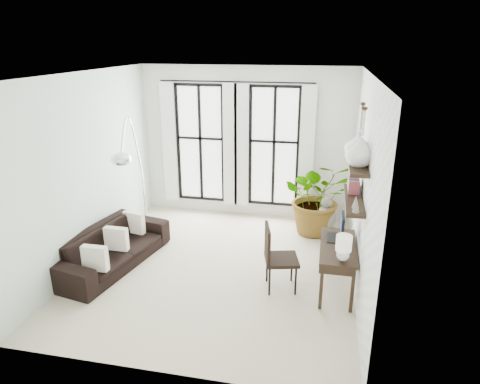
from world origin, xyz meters
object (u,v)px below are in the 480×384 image
(desk, at_px, (338,250))
(plant, at_px, (318,197))
(arc_lamp, at_px, (131,146))
(sofa, at_px, (112,247))
(desk_chair, at_px, (275,254))
(buddha, at_px, (325,219))

(desk, bearing_deg, plant, 99.96)
(arc_lamp, bearing_deg, sofa, -96.99)
(desk_chair, bearing_deg, desk, -6.71)
(desk_chair, bearing_deg, plant, 62.32)
(sofa, bearing_deg, arc_lamp, 4.09)
(buddha, bearing_deg, desk, -84.49)
(sofa, distance_m, arc_lamp, 1.78)
(desk_chair, height_order, buddha, desk_chair)
(buddha, bearing_deg, desk_chair, -108.92)
(arc_lamp, bearing_deg, desk, -13.80)
(plant, bearing_deg, desk_chair, -103.91)
(plant, height_order, desk_chair, plant)
(sofa, relative_size, buddha, 2.86)
(desk_chair, relative_size, arc_lamp, 0.43)
(sofa, height_order, plant, plant)
(buddha, bearing_deg, plant, 149.99)
(desk, distance_m, buddha, 2.06)
(desk, xyz_separation_m, buddha, (-0.19, 2.02, -0.37))
(plant, bearing_deg, desk, -80.04)
(buddha, bearing_deg, arc_lamp, -162.02)
(desk_chair, bearing_deg, buddha, 57.31)
(desk, xyz_separation_m, desk_chair, (-0.92, -0.11, -0.11))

